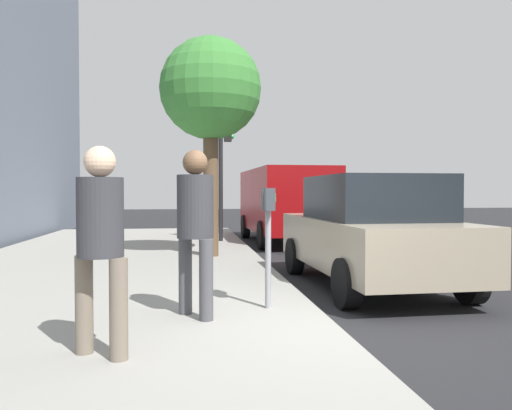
# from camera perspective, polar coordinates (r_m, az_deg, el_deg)

# --- Properties ---
(ground_plane) EXTENTS (80.00, 80.00, 0.00)m
(ground_plane) POSITION_cam_1_polar(r_m,az_deg,el_deg) (5.70, 8.40, -13.97)
(ground_plane) COLOR #232326
(ground_plane) RESTS_ON ground
(sidewalk_slab) EXTENTS (28.00, 6.00, 0.15)m
(sidewalk_slab) POSITION_cam_1_polar(r_m,az_deg,el_deg) (5.66, -23.14, -13.39)
(sidewalk_slab) COLOR gray
(sidewalk_slab) RESTS_ON ground_plane
(parking_meter) EXTENTS (0.36, 0.12, 1.41)m
(parking_meter) POSITION_cam_1_polar(r_m,az_deg,el_deg) (5.97, 1.37, -1.89)
(parking_meter) COLOR gray
(parking_meter) RESTS_ON sidewalk_slab
(pedestrian_at_meter) EXTENTS (0.48, 0.40, 1.82)m
(pedestrian_at_meter) POSITION_cam_1_polar(r_m,az_deg,el_deg) (5.57, -6.82, -1.44)
(pedestrian_at_meter) COLOR #47474C
(pedestrian_at_meter) RESTS_ON sidewalk_slab
(pedestrian_bystander) EXTENTS (0.38, 0.46, 1.75)m
(pedestrian_bystander) POSITION_cam_1_polar(r_m,az_deg,el_deg) (4.39, -17.02, -3.03)
(pedestrian_bystander) COLOR #726656
(pedestrian_bystander) RESTS_ON sidewalk_slab
(parked_sedan_near) EXTENTS (4.45, 2.06, 1.77)m
(parked_sedan_near) POSITION_cam_1_polar(r_m,az_deg,el_deg) (8.28, 12.67, -2.86)
(parked_sedan_near) COLOR gray
(parked_sedan_near) RESTS_ON ground_plane
(parked_van_far) EXTENTS (5.24, 2.20, 2.18)m
(parked_van_far) POSITION_cam_1_polar(r_m,az_deg,el_deg) (15.14, 3.23, 0.49)
(parked_van_far) COLOR maroon
(parked_van_far) RESTS_ON ground_plane
(street_tree) EXTENTS (2.15, 2.15, 4.64)m
(street_tree) POSITION_cam_1_polar(r_m,az_deg,el_deg) (11.07, -5.11, 12.57)
(street_tree) COLOR brown
(street_tree) RESTS_ON sidewalk_slab
(traffic_signal) EXTENTS (0.24, 0.44, 3.60)m
(traffic_signal) POSITION_cam_1_polar(r_m,az_deg,el_deg) (14.25, -3.56, 5.73)
(traffic_signal) COLOR black
(traffic_signal) RESTS_ON sidewalk_slab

